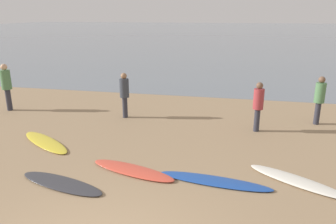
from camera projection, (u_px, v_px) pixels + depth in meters
name	position (u px, v px, depth m)	size (l,w,h in m)	color
ground_plane	(190.00, 103.00, 14.06)	(120.00, 120.00, 0.20)	#997C5B
ocean_water	(229.00, 32.00, 61.50)	(140.00, 100.00, 0.01)	slate
surfboard_1	(45.00, 142.00, 9.53)	(2.33, 0.57, 0.07)	yellow
surfboard_2	(61.00, 183.00, 7.26)	(2.22, 0.55, 0.07)	#333338
surfboard_3	(132.00, 170.00, 7.84)	(2.26, 0.55, 0.08)	#D84C38
surfboard_4	(214.00, 181.00, 7.35)	(2.58, 0.48, 0.07)	#1E479E
surfboard_5	(297.00, 181.00, 7.33)	(2.29, 0.51, 0.09)	silver
person_0	(124.00, 92.00, 11.60)	(0.33, 0.33, 1.63)	#2D2D38
person_1	(258.00, 103.00, 10.24)	(0.32, 0.32, 1.60)	#2D2D38
person_2	(6.00, 83.00, 12.42)	(0.37, 0.37, 1.81)	#2D2D38
person_3	(320.00, 96.00, 10.89)	(0.33, 0.33, 1.65)	#2D2D38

